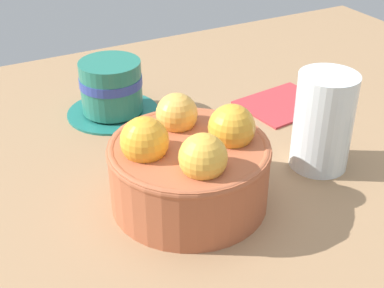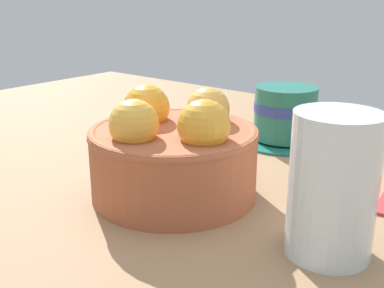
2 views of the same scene
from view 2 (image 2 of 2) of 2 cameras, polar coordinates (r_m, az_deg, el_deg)
The scene contains 4 objects.
ground_plane at distance 47.93cm, azimuth -2.13°, elevation -8.40°, with size 121.54×91.10×4.24cm, color #997551.
terracotta_bowl at distance 45.37cm, azimuth -2.24°, elevation -0.97°, with size 16.17×16.17×10.34cm.
coffee_cup at distance 62.99cm, azimuth 11.33°, elevation 3.32°, with size 12.26×12.26×7.40cm.
water_glass at distance 36.38cm, azimuth 16.59°, elevation -4.83°, with size 6.50×6.50×11.10cm, color silver.
Camera 2 is at (28.48, -32.07, 19.27)cm, focal length 44.28 mm.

